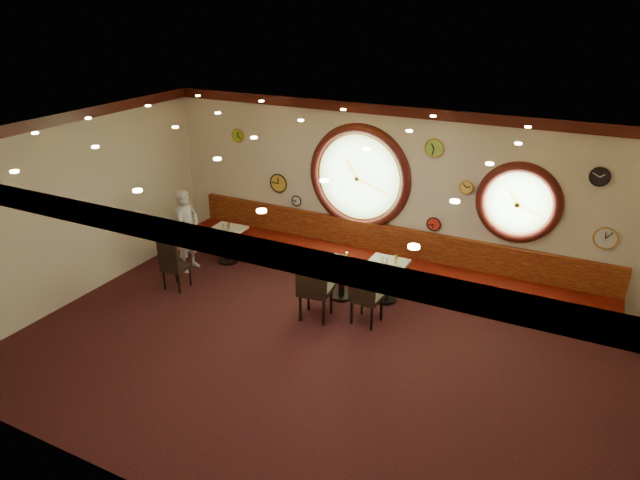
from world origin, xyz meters
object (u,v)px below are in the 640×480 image
Objects in this scene: chair_c at (365,290)px; condiment_c_salt at (382,259)px; condiment_a_pepper at (228,228)px; condiment_c_pepper at (387,262)px; condiment_a_bottle at (229,225)px; condiment_b_bottle at (347,257)px; table_a at (227,241)px; table_c at (386,277)px; condiment_c_bottle at (396,259)px; chair_b at (314,283)px; waiter at (187,230)px; chair_a at (172,261)px; condiment_b_pepper at (342,262)px; condiment_b_salt at (338,260)px; condiment_a_salt at (223,227)px; table_b at (342,276)px.

condiment_c_salt is at bearing 98.53° from chair_c.
condiment_c_pepper is at bearing -1.14° from condiment_a_pepper.
condiment_a_bottle reaches higher than condiment_b_bottle.
table_c is at bearing -1.04° from table_a.
condiment_b_bottle is at bearing -4.31° from table_a.
chair_c reaches higher than condiment_c_bottle.
chair_b reaches higher than table_c.
waiter is (-3.96, -0.59, 0.00)m from condiment_c_bottle.
chair_a is 1.48m from condiment_a_bottle.
condiment_a_pepper is 0.07× the size of waiter.
waiter is (-3.01, 0.63, 0.11)m from chair_b.
chair_b reaches higher than table_a.
condiment_c_salt is (0.72, 1.16, 0.08)m from chair_b.
condiment_b_bottle is (-0.66, 0.77, 0.13)m from chair_c.
condiment_a_pepper reaches higher than condiment_b_pepper.
condiment_b_salt is 0.85× the size of condiment_c_pepper.
chair_b is 7.46× the size of condiment_c_pepper.
condiment_c_salt is (-0.08, 0.01, 0.32)m from table_c.
table_a is 0.98× the size of table_c.
table_c is at bearing -0.24° from condiment_a_pepper.
condiment_a_bottle reaches higher than table_c.
chair_b is at bearing -25.51° from table_a.
condiment_b_salt is 2.50m from condiment_a_pepper.
condiment_b_salt is 0.52× the size of condiment_c_bottle.
table_a is 2.59m from condiment_b_salt.
condiment_a_bottle is at bearing 178.34° from condiment_c_salt.
condiment_a_pepper is at bearing -69.75° from condiment_a_bottle.
chair_b is 8.71× the size of condiment_a_salt.
table_c is 3.87m from waiter.
waiter is (-3.73, -0.53, 0.03)m from condiment_c_salt.
condiment_c_pepper is (0.02, -0.05, 0.32)m from table_c.
table_a is 2.68m from condiment_b_pepper.
condiment_a_bottle reaches higher than condiment_b_salt.
table_c is 6.38× the size of condiment_c_salt.
condiment_b_bottle is (-0.60, -0.15, -0.02)m from condiment_c_salt.
condiment_c_pepper reaches higher than condiment_a_pepper.
condiment_b_pepper is (-0.68, 0.62, 0.09)m from chair_c.
table_a is at bearing 173.17° from table_b.
chair_b reaches higher than condiment_b_salt.
condiment_a_salt is 0.14m from condiment_a_pepper.
condiment_b_bottle reaches higher than condiment_b_pepper.
condiment_a_pepper is (0.07, -0.05, 0.31)m from table_a.
condiment_a_bottle is at bearing 178.24° from table_c.
table_c reaches higher than table_a.
waiter is (-3.09, -0.27, 0.38)m from table_b.
chair_a is 0.91× the size of chair_c.
waiter is at bearing -124.76° from condiment_a_salt.
condiment_c_bottle is at bearing 24.16° from table_c.
chair_a is 3.53m from chair_c.
table_c is 1.43m from chair_b.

